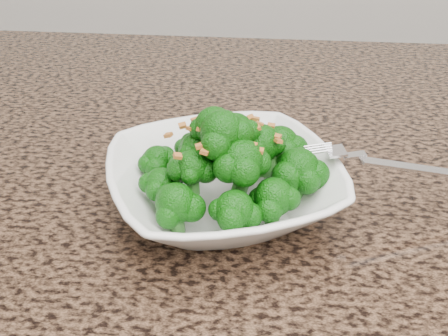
# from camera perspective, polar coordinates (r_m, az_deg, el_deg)

# --- Properties ---
(granite_counter) EXTENTS (1.64, 1.04, 0.03)m
(granite_counter) POSITION_cam_1_polar(r_m,az_deg,el_deg) (0.66, 12.18, -2.80)
(granite_counter) COLOR brown
(granite_counter) RESTS_ON cabinet
(bowl) EXTENTS (0.30, 0.30, 0.06)m
(bowl) POSITION_cam_1_polar(r_m,az_deg,el_deg) (0.58, -0.00, -1.80)
(bowl) COLOR white
(bowl) RESTS_ON granite_counter
(broccoli_pile) EXTENTS (0.21, 0.21, 0.08)m
(broccoli_pile) POSITION_cam_1_polar(r_m,az_deg,el_deg) (0.55, -0.00, 4.07)
(broccoli_pile) COLOR #0F5B0A
(broccoli_pile) RESTS_ON bowl
(garlic_topping) EXTENTS (0.12, 0.12, 0.01)m
(garlic_topping) POSITION_cam_1_polar(r_m,az_deg,el_deg) (0.53, -0.00, 7.99)
(garlic_topping) COLOR #C2742F
(garlic_topping) RESTS_ON broccoli_pile
(fork) EXTENTS (0.19, 0.06, 0.01)m
(fork) POSITION_cam_1_polar(r_m,az_deg,el_deg) (0.58, 13.51, 1.22)
(fork) COLOR silver
(fork) RESTS_ON bowl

